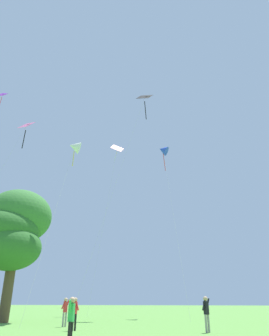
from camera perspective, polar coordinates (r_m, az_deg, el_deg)
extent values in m
cube|color=purple|center=(35.19, -22.69, 12.12)|extent=(1.07, 0.57, 0.85)
cylinder|color=#3F382D|center=(35.19, -22.69, 12.12)|extent=(0.69, 0.40, 0.46)
cylinder|color=red|center=(34.73, -23.07, 10.62)|extent=(0.30, 0.13, 1.43)
cube|color=pink|center=(41.48, -18.87, 7.33)|extent=(2.24, 1.50, 1.51)
cylinder|color=#3F382D|center=(41.48, -18.87, 7.33)|extent=(1.73, 0.85, 0.56)
cylinder|color=black|center=(40.59, -19.30, 4.91)|extent=(0.23, 0.14, 2.48)
cube|color=red|center=(48.78, -3.15, 3.60)|extent=(1.65, 1.40, 1.63)
cylinder|color=#3F382D|center=(48.78, -3.15, 3.60)|extent=(1.28, 0.22, 0.92)
cylinder|color=silver|center=(48.03, -3.41, 2.14)|extent=(0.35, 0.49, 1.72)
cylinder|color=silver|center=(41.79, -5.39, -8.91)|extent=(0.31, 6.77, 23.17)
cone|color=white|center=(31.80, -10.73, 3.81)|extent=(1.69, 1.66, 1.43)
cylinder|color=yellow|center=(31.04, -10.95, 1.71)|extent=(0.23, 0.44, 1.77)
cylinder|color=silver|center=(26.10, -14.35, -8.36)|extent=(1.17, 6.68, 15.48)
cube|color=black|center=(43.40, 1.82, 12.69)|extent=(2.18, 1.29, 1.59)
cylinder|color=#3F382D|center=(43.40, 1.82, 12.69)|extent=(1.76, 0.67, 0.67)
cylinder|color=black|center=(41.95, 1.98, 10.37)|extent=(0.41, 0.48, 3.04)
cylinder|color=silver|center=(32.92, -3.09, -1.87)|extent=(3.10, 10.59, 26.62)
cone|color=blue|center=(41.57, 5.16, 3.24)|extent=(1.55, 1.34, 1.57)
cylinder|color=red|center=(41.00, 5.39, 1.06)|extent=(0.23, 0.42, 2.33)
cylinder|color=silver|center=(33.82, 7.04, -8.50)|extent=(3.60, 8.54, 19.68)
cylinder|color=black|center=(19.74, -11.09, -25.61)|extent=(0.11, 0.11, 0.84)
cylinder|color=black|center=(19.65, -10.62, -25.66)|extent=(0.11, 0.11, 0.84)
cube|color=red|center=(19.67, -10.68, -23.51)|extent=(0.22, 0.20, 0.63)
cylinder|color=red|center=(19.74, -11.00, -23.03)|extent=(0.29, 0.10, 0.59)
cylinder|color=red|center=(19.61, -10.29, -23.08)|extent=(0.29, 0.10, 0.59)
sphere|color=tan|center=(19.67, -10.59, -22.26)|extent=(0.23, 0.23, 0.23)
cylinder|color=gray|center=(22.96, -12.28, -25.10)|extent=(0.11, 0.11, 0.85)
cylinder|color=gray|center=(22.88, -12.73, -25.08)|extent=(0.11, 0.11, 0.85)
cube|color=red|center=(22.90, -12.33, -23.23)|extent=(0.28, 0.29, 0.64)
cylinder|color=red|center=(22.95, -11.97, -22.86)|extent=(0.24, 0.28, 0.60)
cylinder|color=red|center=(22.84, -12.63, -22.81)|extent=(0.24, 0.28, 0.60)
sphere|color=tan|center=(22.90, -12.23, -22.15)|extent=(0.23, 0.23, 0.23)
cylinder|color=gray|center=(18.66, 13.20, -25.60)|extent=(0.11, 0.11, 0.86)
cylinder|color=gray|center=(18.54, 12.76, -25.65)|extent=(0.11, 0.11, 0.86)
cube|color=black|center=(18.58, 12.76, -23.33)|extent=(0.29, 0.29, 0.64)
cylinder|color=black|center=(18.67, 13.04, -22.80)|extent=(0.25, 0.28, 0.60)
cylinder|color=black|center=(18.48, 12.39, -22.86)|extent=(0.25, 0.28, 0.60)
sphere|color=tan|center=(18.58, 12.63, -21.98)|extent=(0.24, 0.24, 0.24)
cylinder|color=black|center=(12.70, -11.70, -27.28)|extent=(0.11, 0.11, 0.80)
cylinder|color=black|center=(12.85, -11.39, -27.25)|extent=(0.11, 0.11, 0.80)
cube|color=green|center=(12.74, -11.28, -24.14)|extent=(0.21, 0.22, 0.60)
cylinder|color=green|center=(12.62, -11.45, -23.46)|extent=(0.11, 0.28, 0.56)
cylinder|color=green|center=(12.85, -11.00, -23.48)|extent=(0.11, 0.28, 0.56)
sphere|color=tan|center=(12.73, -11.12, -22.31)|extent=(0.22, 0.22, 0.22)
cylinder|color=brown|center=(28.89, -21.37, -16.49)|extent=(0.80, 0.80, 7.98)
ellipsoid|color=#2D6628|center=(28.59, -21.59, -13.15)|extent=(5.11, 5.11, 3.68)
ellipsoid|color=#2D6628|center=(29.19, -22.02, -10.37)|extent=(5.31, 5.31, 3.54)
ellipsoid|color=#387533|center=(30.17, -20.07, -8.20)|extent=(5.65, 5.65, 4.71)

